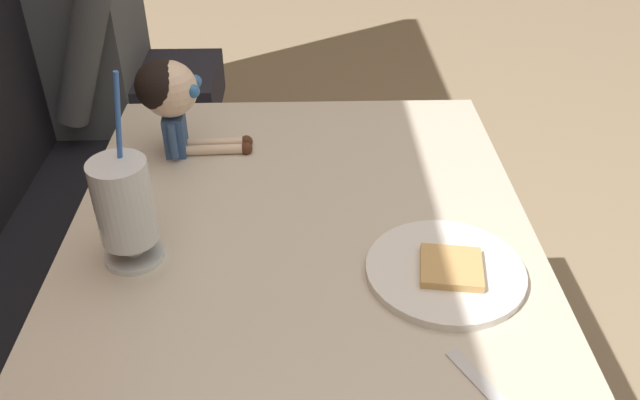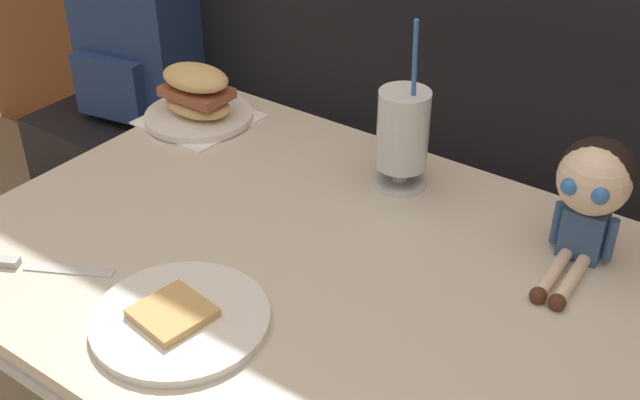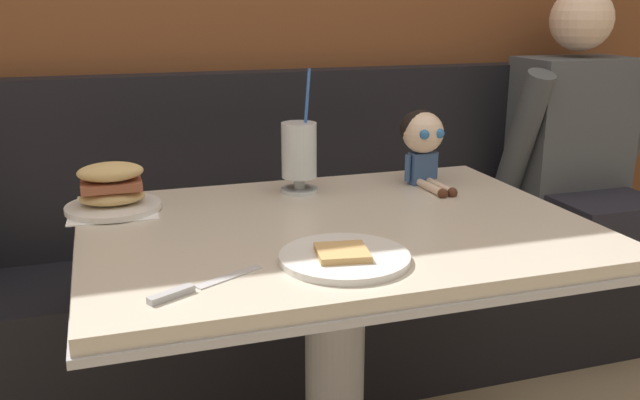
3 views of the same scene
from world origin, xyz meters
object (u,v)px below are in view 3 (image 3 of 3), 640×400
toast_plate (344,257)px  milkshake_glass (299,154)px  sandwich_plate (112,192)px  butter_knife (188,289)px  seated_doll (423,136)px  diner_patron (576,142)px

toast_plate → milkshake_glass: size_ratio=0.79×
toast_plate → sandwich_plate: bearing=130.6°
toast_plate → sandwich_plate: (-0.41, 0.47, 0.04)m
butter_knife → seated_doll: seated_doll is taller
milkshake_glass → diner_patron: diner_patron is taller
milkshake_glass → seated_doll: 0.34m
sandwich_plate → milkshake_glass: bearing=3.0°
toast_plate → seated_doll: size_ratio=1.14×
seated_doll → sandwich_plate: bearing=-179.7°
toast_plate → seated_doll: seated_doll is taller
milkshake_glass → seated_doll: (0.34, -0.02, 0.03)m
sandwich_plate → butter_knife: (0.11, -0.53, -0.04)m
toast_plate → sandwich_plate: sandwich_plate is taller
sandwich_plate → seated_doll: bearing=0.3°
diner_patron → seated_doll: bearing=-156.4°
butter_knife → diner_patron: size_ratio=0.27×
milkshake_glass → seated_doll: size_ratio=1.43×
toast_plate → diner_patron: 1.40m
sandwich_plate → diner_patron: 1.59m
butter_knife → diner_patron: (1.45, 0.86, -0.00)m
toast_plate → diner_patron: (1.15, 0.81, -0.01)m
sandwich_plate → diner_patron: bearing=12.2°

